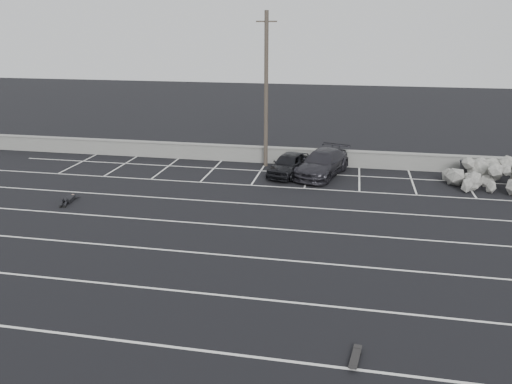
% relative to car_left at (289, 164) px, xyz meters
% --- Properties ---
extents(ground, '(120.00, 120.00, 0.00)m').
position_rel_car_left_xyz_m(ground, '(0.19, -11.46, -0.67)').
color(ground, black).
rests_on(ground, ground).
extents(seawall, '(50.00, 0.45, 1.06)m').
position_rel_car_left_xyz_m(seawall, '(0.19, 2.54, -0.12)').
color(seawall, gray).
rests_on(seawall, ground).
extents(stall_lines, '(36.00, 20.05, 0.01)m').
position_rel_car_left_xyz_m(stall_lines, '(0.11, -7.05, -0.67)').
color(stall_lines, silver).
rests_on(stall_lines, ground).
extents(car_left, '(2.54, 4.22, 1.34)m').
position_rel_car_left_xyz_m(car_left, '(0.00, 0.00, 0.00)').
color(car_left, black).
rests_on(car_left, ground).
extents(car_right, '(3.47, 5.49, 1.48)m').
position_rel_car_left_xyz_m(car_right, '(1.97, 0.32, 0.07)').
color(car_right, '#242329').
rests_on(car_right, ground).
extents(utility_pole, '(1.25, 0.25, 9.40)m').
position_rel_car_left_xyz_m(utility_pole, '(-1.71, 1.74, 4.09)').
color(utility_pole, '#4C4238').
rests_on(utility_pole, ground).
extents(trash_bin, '(0.76, 0.76, 1.02)m').
position_rel_car_left_xyz_m(trash_bin, '(10.27, 1.50, -0.15)').
color(trash_bin, '#27282A').
rests_on(trash_bin, ground).
extents(riprap_pile, '(5.32, 3.91, 1.46)m').
position_rel_car_left_xyz_m(riprap_pile, '(11.70, 0.13, -0.10)').
color(riprap_pile, '#99978F').
rests_on(riprap_pile, ground).
extents(person, '(1.58, 2.38, 0.42)m').
position_rel_car_left_xyz_m(person, '(-10.44, -6.77, -0.46)').
color(person, black).
rests_on(person, ground).
extents(skateboard, '(0.35, 0.90, 0.11)m').
position_rel_car_left_xyz_m(skateboard, '(4.04, -17.07, -0.59)').
color(skateboard, black).
rests_on(skateboard, ground).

